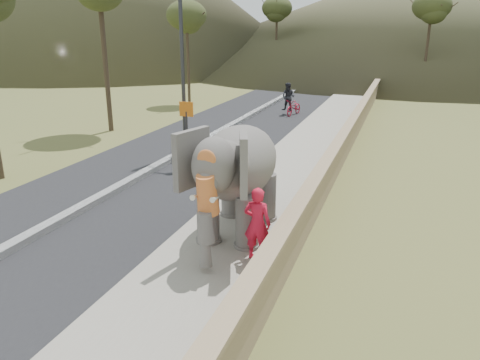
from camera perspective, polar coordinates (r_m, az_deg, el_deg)
name	(u,v)px	position (r m, az deg, el deg)	size (l,w,h in m)	color
ground	(168,319)	(9.41, -8.78, -16.43)	(160.00, 160.00, 0.00)	olive
road	(173,160)	(19.66, -8.20, 2.42)	(7.00, 120.00, 0.03)	black
median	(173,158)	(19.63, -8.21, 2.69)	(0.35, 120.00, 0.22)	black
walkway	(290,170)	(17.96, 6.14, 1.19)	(3.00, 120.00, 0.15)	#9E9687
parapet	(334,162)	(17.55, 11.44, 2.13)	(0.30, 120.00, 1.10)	tan
lamppost	(188,38)	(19.92, -6.31, 16.88)	(1.76, 0.36, 8.00)	#313036
signboard	(187,120)	(19.43, -6.52, 7.25)	(0.60, 0.08, 2.40)	#2D2D33
hill_far	(422,14)	(76.78, 21.26, 18.37)	(80.00, 80.00, 14.00)	brown
elephant_and_man	(239,178)	(12.02, -0.15, 0.28)	(2.35, 4.12, 2.94)	slate
motorcyclist	(291,103)	(29.63, 6.29, 9.34)	(1.36, 1.96, 1.99)	maroon
trees	(384,47)	(33.86, 17.10, 15.20)	(47.31, 42.85, 9.03)	#473828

